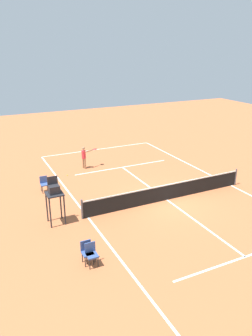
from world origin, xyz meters
name	(u,v)px	position (x,y,z in m)	size (l,w,h in m)	color
ground_plane	(167,200)	(0.00, 0.00, 0.00)	(60.00, 60.00, 0.00)	#B76038
court_lines	(167,200)	(0.00, 0.00, 0.00)	(9.63, 22.01, 0.01)	white
tennis_net	(167,192)	(0.00, 0.00, 0.50)	(10.23, 0.10, 1.07)	#4C4C51
player_serving	(84,156)	(2.50, -7.03, 0.95)	(1.28, 0.58, 1.61)	#9E704C
tennis_ball	(67,175)	(4.08, -6.13, 0.03)	(0.07, 0.07, 0.07)	#CCE033
umpire_chair	(54,193)	(6.34, -0.20, 1.61)	(0.80, 0.80, 2.41)	#232328
courtside_chair_near	(91,253)	(5.93, 3.73, 0.53)	(0.44, 0.46, 0.95)	#262626
courtside_chair_mid	(44,183)	(6.03, -4.21, 0.53)	(0.44, 0.46, 0.95)	#262626
courtside_chair_far	(87,251)	(6.04, 3.51, 0.53)	(0.44, 0.46, 0.95)	#262626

